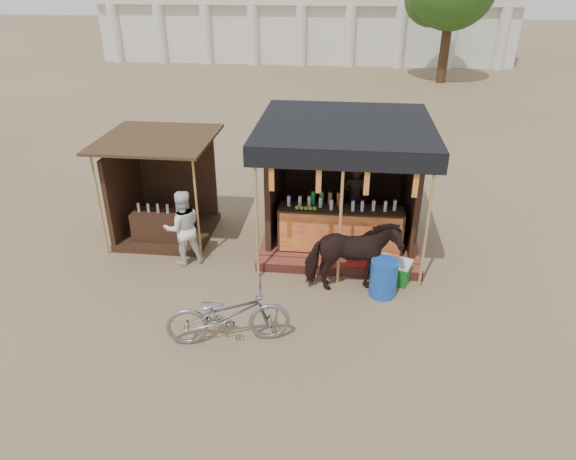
# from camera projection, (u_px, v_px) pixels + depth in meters

# --- Properties ---
(ground) EXTENTS (120.00, 120.00, 0.00)m
(ground) POSITION_uv_depth(u_px,v_px,m) (278.00, 327.00, 9.00)
(ground) COLOR #846B4C
(ground) RESTS_ON ground
(main_stall) EXTENTS (3.60, 3.61, 2.78)m
(main_stall) POSITION_uv_depth(u_px,v_px,m) (342.00, 199.00, 11.39)
(main_stall) COLOR brown
(main_stall) RESTS_ON ground
(secondary_stall) EXTENTS (2.40, 2.40, 2.38)m
(secondary_stall) POSITION_uv_depth(u_px,v_px,m) (159.00, 200.00, 11.78)
(secondary_stall) COLOR #392115
(secondary_stall) RESTS_ON ground
(cow) EXTENTS (1.89, 1.19, 1.48)m
(cow) POSITION_uv_depth(u_px,v_px,m) (352.00, 257.00, 9.72)
(cow) COLOR black
(cow) RESTS_ON ground
(motorbike) EXTENTS (2.17, 1.15, 1.08)m
(motorbike) POSITION_uv_depth(u_px,v_px,m) (228.00, 314.00, 8.44)
(motorbike) COLOR gray
(motorbike) RESTS_ON ground
(bystander) EXTENTS (0.99, 0.91, 1.63)m
(bystander) POSITION_uv_depth(u_px,v_px,m) (183.00, 228.00, 10.61)
(bystander) COLOR white
(bystander) RESTS_ON ground
(blue_barrel) EXTENTS (0.68, 0.68, 0.74)m
(blue_barrel) POSITION_uv_depth(u_px,v_px,m) (383.00, 278.00, 9.73)
(blue_barrel) COLOR #164AA8
(blue_barrel) RESTS_ON ground
(red_crate) EXTENTS (0.47, 0.39, 0.31)m
(red_crate) POSITION_uv_depth(u_px,v_px,m) (359.00, 266.00, 10.55)
(red_crate) COLOR maroon
(red_crate) RESTS_ON ground
(cooler) EXTENTS (0.75, 0.63, 0.46)m
(cooler) POSITION_uv_depth(u_px,v_px,m) (394.00, 271.00, 10.23)
(cooler) COLOR #16661D
(cooler) RESTS_ON ground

